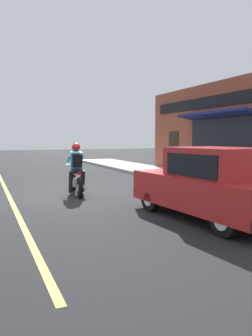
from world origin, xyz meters
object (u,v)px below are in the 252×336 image
Objects in this scene: motorcycle_with_rider at (76,173)px; trash_bin at (205,167)px; traffic_cone at (167,165)px; car_hatchback at (210,184)px.

trash_bin is at bearing 3.97° from motorcycle_with_rider.
motorcycle_with_rider is at bearing -145.41° from traffic_cone.
trash_bin reaches higher than traffic_cone.
motorcycle_with_rider reaches higher than traffic_cone.
traffic_cone is at bearing 65.09° from car_hatchback.
car_hatchback is at bearing -126.34° from trash_bin.
motorcycle_with_rider reaches higher than trash_bin.
car_hatchback is 6.51× the size of traffic_cone.
car_hatchback is 8.93m from traffic_cone.
traffic_cone is at bearing 34.59° from motorcycle_with_rider.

